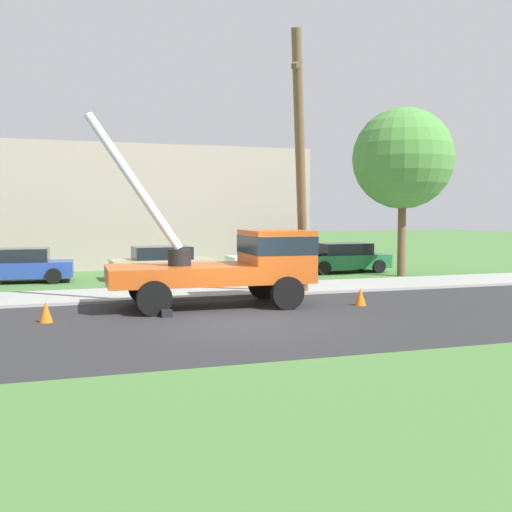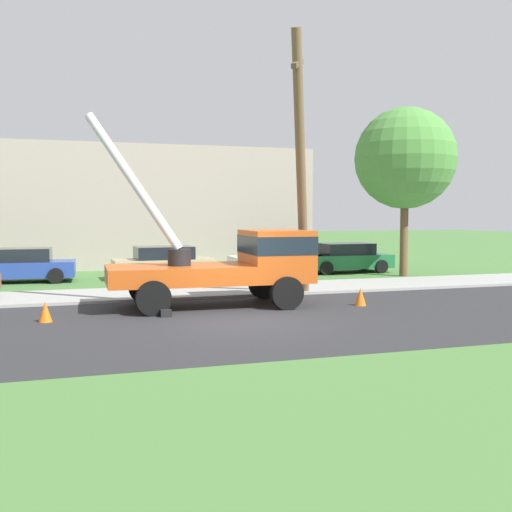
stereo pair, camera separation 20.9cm
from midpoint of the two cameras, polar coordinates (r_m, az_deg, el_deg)
The scene contains 14 objects.
ground_plane at distance 27.96m, azimuth -8.44°, elevation -1.92°, with size 120.00×120.00×0.00m, color #477538.
road_asphalt at distance 16.37m, azimuth -1.19°, elevation -6.12°, with size 80.00×8.77×0.01m, color #2B2B2D.
sidewalk_strip at distance 22.16m, azimuth -5.81°, elevation -3.34°, with size 80.00×3.35×0.10m, color #9E9E99.
utility_truck at distance 18.98m, azimuth -2.17°, elevation -0.44°, with size 6.76×3.21×5.98m.
leaning_utility_pole at distance 20.50m, azimuth 3.89°, elevation 8.40°, with size 1.86×3.09×8.68m.
traffic_cone_ahead at distance 19.35m, azimuth 9.44°, elevation -3.77°, with size 0.36×0.36×0.56m, color orange.
traffic_cone_behind at distance 17.12m, azimuth -19.40°, elevation -4.97°, with size 0.36×0.36×0.56m, color orange.
traffic_cone_curbside at distance 20.87m, azimuth 3.44°, elevation -3.15°, with size 0.36×0.36×0.56m, color orange.
parked_sedan_blue at distance 27.17m, azimuth -21.62°, elevation -0.83°, with size 4.49×2.18×1.42m.
parked_sedan_tan at distance 27.06m, azimuth -9.01°, elevation -0.61°, with size 4.45×2.10×1.42m.
parked_sedan_white at distance 28.69m, azimuth 1.56°, elevation -0.30°, with size 4.41×2.03×1.42m.
parked_sedan_green at distance 29.89m, azimuth 7.97°, elevation -0.16°, with size 4.43×2.07×1.42m.
roadside_tree_far at distance 28.66m, azimuth 13.38°, elevation 8.84°, with size 4.57×4.57×7.64m.
lowrise_building_backdrop at distance 34.47m, azimuth -11.08°, elevation 4.50°, with size 18.00×6.00×6.40m, color #A5998C.
Camera 1 is at (-4.83, -15.37, 2.91)m, focal length 42.74 mm.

